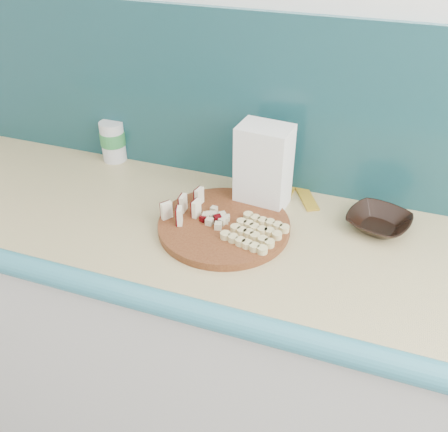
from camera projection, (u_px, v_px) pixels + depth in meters
name	position (u px, v px, depth m)	size (l,w,h in m)	color
kitchen_counter	(247.00, 352.00, 1.57)	(2.20, 0.63, 0.91)	silver
backsplash	(284.00, 107.00, 1.39)	(2.20, 0.02, 0.50)	teal
cutting_board	(224.00, 226.00, 1.33)	(0.35, 0.35, 0.02)	#4A1F0F
apple_wedges	(185.00, 207.00, 1.34)	(0.09, 0.14, 0.05)	#FCEFC9
apple_chunks	(217.00, 217.00, 1.33)	(0.06, 0.06, 0.02)	beige
banana_slices	(255.00, 232.00, 1.28)	(0.16, 0.16, 0.02)	#DCCB86
brown_bowl	(378.00, 222.00, 1.33)	(0.16, 0.16, 0.04)	black
flour_bag	(264.00, 167.00, 1.37)	(0.14, 0.10, 0.24)	white
canister	(113.00, 140.00, 1.62)	(0.08, 0.08, 0.13)	silver
banana_peel	(287.00, 189.00, 1.50)	(0.24, 0.20, 0.01)	gold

